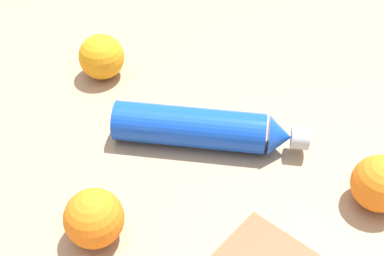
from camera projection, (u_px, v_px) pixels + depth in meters
The scene contains 5 objects.
ground_plane at pixel (185, 147), 0.83m from camera, with size 2.40×2.40×0.00m, color #9E7F60.
water_bottle at pixel (206, 129), 0.81m from camera, with size 0.16×0.30×0.07m.
orange_0 at pixel (380, 183), 0.72m from camera, with size 0.08×0.08×0.08m, color orange.
orange_1 at pixel (102, 57), 0.94m from camera, with size 0.08×0.08×0.08m, color orange.
orange_2 at pixel (94, 218), 0.68m from camera, with size 0.08×0.08×0.08m, color orange.
Camera 1 is at (-0.50, -0.30, 0.59)m, focal length 47.94 mm.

